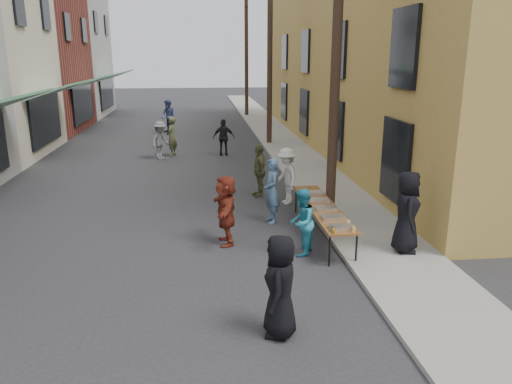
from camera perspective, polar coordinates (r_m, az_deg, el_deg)
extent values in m
plane|color=#28282B|center=(10.55, -10.71, -9.18)|extent=(120.00, 120.00, 0.00)
cube|color=gray|center=(25.29, 3.09, 5.63)|extent=(2.20, 60.00, 0.10)
cube|color=maroon|center=(32.45, -26.75, 13.23)|extent=(8.00, 8.00, 8.00)
cube|color=gray|center=(40.08, -22.92, 14.48)|extent=(8.00, 8.00, 9.00)
cube|color=#B38240|center=(25.71, 17.76, 16.19)|extent=(10.00, 28.00, 10.00)
cylinder|color=#2D2116|center=(13.04, 9.19, 15.92)|extent=(0.26, 0.26, 9.00)
cylinder|color=#2D2116|center=(24.81, 1.59, 15.78)|extent=(0.26, 0.26, 9.00)
cylinder|color=#2D2116|center=(36.74, -1.10, 15.67)|extent=(0.26, 0.26, 9.00)
cube|color=brown|center=(12.35, 7.59, -1.72)|extent=(0.70, 4.00, 0.04)
cylinder|color=black|center=(10.69, 8.41, -6.65)|extent=(0.04, 0.04, 0.71)
cylinder|color=black|center=(10.85, 11.39, -6.46)|extent=(0.04, 0.04, 0.71)
cylinder|color=black|center=(14.16, 4.59, -0.99)|extent=(0.04, 0.04, 0.71)
cylinder|color=black|center=(14.28, 6.88, -0.91)|extent=(0.04, 0.04, 0.71)
cube|color=maroon|center=(10.82, 9.68, -3.97)|extent=(0.50, 0.33, 0.08)
cube|color=#B2B2B7|center=(11.42, 8.79, -2.90)|extent=(0.50, 0.33, 0.08)
cube|color=tan|center=(12.06, 7.94, -1.87)|extent=(0.50, 0.33, 0.08)
cube|color=#B2B2B7|center=(12.71, 7.17, -0.94)|extent=(0.50, 0.33, 0.08)
cube|color=tan|center=(13.36, 6.48, -0.10)|extent=(0.50, 0.33, 0.08)
cylinder|color=#A57F26|center=(10.49, 8.96, -4.57)|extent=(0.07, 0.07, 0.08)
cylinder|color=#A57F26|center=(10.59, 8.82, -4.38)|extent=(0.07, 0.07, 0.08)
cylinder|color=#A57F26|center=(10.68, 8.69, -4.20)|extent=(0.07, 0.07, 0.08)
cylinder|color=tan|center=(10.65, 11.09, -4.26)|extent=(0.08, 0.08, 0.12)
imported|color=black|center=(7.96, 2.79, -10.70)|extent=(0.74, 0.94, 1.68)
imported|color=teal|center=(13.17, 1.81, 0.13)|extent=(0.48, 0.68, 1.74)
imported|color=teal|center=(11.11, 5.22, -3.46)|extent=(0.84, 0.92, 1.52)
imported|color=silver|center=(14.90, 3.54, 1.83)|extent=(0.83, 1.20, 1.70)
imported|color=#5C6138|center=(15.70, 0.36, 2.50)|extent=(0.56, 1.03, 1.67)
imported|color=maroon|center=(11.70, -3.46, -2.06)|extent=(0.54, 1.56, 1.67)
imported|color=black|center=(11.44, 16.86, -2.19)|extent=(0.79, 1.01, 1.83)
imported|color=slate|center=(21.81, -10.90, 5.83)|extent=(1.05, 1.21, 1.63)
imported|color=black|center=(22.22, -3.70, 6.24)|extent=(0.96, 0.43, 1.62)
imported|color=#4E5431|center=(22.36, -9.62, 6.26)|extent=(0.58, 0.72, 1.73)
imported|color=#435381|center=(29.20, -9.97, 8.51)|extent=(1.14, 1.16, 1.89)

